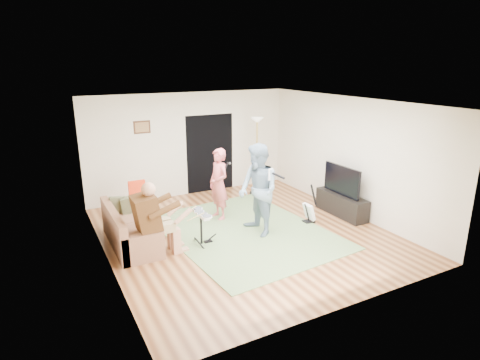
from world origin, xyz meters
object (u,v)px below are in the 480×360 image
object	(u,v)px
singer	(219,184)
guitarist	(258,190)
sofa	(127,233)
tv_cabinet	(342,204)
torchiere_lamp	(257,142)
dining_chair	(140,208)
television	(342,180)
guitar_spare	(309,212)
drum_kit	(201,230)

from	to	relation	value
singer	guitarist	distance (m)	1.21
sofa	tv_cabinet	world-z (taller)	sofa
torchiere_lamp	tv_cabinet	bearing A→B (deg)	-67.30
dining_chair	television	world-z (taller)	television
guitar_spare	television	distance (m)	1.08
guitarist	drum_kit	bearing A→B (deg)	-94.28
drum_kit	dining_chair	distance (m)	1.89
tv_cabinet	singer	bearing A→B (deg)	156.34
tv_cabinet	television	xyz separation A→B (m)	(-0.05, 0.00, 0.60)
drum_kit	television	distance (m)	3.49
drum_kit	dining_chair	bearing A→B (deg)	113.63
torchiere_lamp	drum_kit	bearing A→B (deg)	-138.66
guitarist	tv_cabinet	xyz separation A→B (m)	(2.27, 0.01, -0.70)
drum_kit	guitarist	distance (m)	1.39
guitar_spare	tv_cabinet	world-z (taller)	guitar_spare
drum_kit	television	xyz separation A→B (m)	(3.45, -0.06, 0.55)
drum_kit	sofa	bearing A→B (deg)	153.15
drum_kit	guitar_spare	xyz separation A→B (m)	(2.55, -0.09, -0.05)
guitar_spare	drum_kit	bearing A→B (deg)	178.07
drum_kit	guitar_spare	world-z (taller)	guitar_spare
guitarist	tv_cabinet	bearing A→B (deg)	89.36
drum_kit	guitar_spare	size ratio (longest dim) A/B	0.78
torchiere_lamp	television	world-z (taller)	torchiere_lamp
singer	guitar_spare	distance (m)	2.11
torchiere_lamp	guitar_spare	bearing A→B (deg)	-89.73
guitar_spare	torchiere_lamp	distance (m)	2.59
guitarist	guitar_spare	world-z (taller)	guitarist
dining_chair	television	distance (m)	4.60
guitarist	tv_cabinet	distance (m)	2.37
sofa	guitarist	world-z (taller)	guitarist
sofa	television	xyz separation A→B (m)	(4.73, -0.71, 0.60)
drum_kit	guitarist	size ratio (longest dim) A/B	0.36
sofa	tv_cabinet	size ratio (longest dim) A/B	1.34
guitarist	television	world-z (taller)	guitarist
guitarist	dining_chair	world-z (taller)	guitarist
torchiere_lamp	tv_cabinet	world-z (taller)	torchiere_lamp
drum_kit	television	size ratio (longest dim) A/B	0.62
television	guitar_spare	bearing A→B (deg)	-178.57
sofa	singer	world-z (taller)	singer
drum_kit	television	world-z (taller)	television
sofa	guitarist	bearing A→B (deg)	-16.05
drum_kit	singer	xyz separation A→B (m)	(0.89, 1.08, 0.51)
singer	television	xyz separation A→B (m)	(2.56, -1.14, 0.04)
drum_kit	torchiere_lamp	bearing A→B (deg)	41.34
tv_cabinet	television	size ratio (longest dim) A/B	1.26
torchiere_lamp	television	bearing A→B (deg)	-68.37
dining_chair	television	size ratio (longest dim) A/B	0.82
guitar_spare	dining_chair	size ratio (longest dim) A/B	0.96
torchiere_lamp	guitarist	bearing A→B (deg)	-119.57
drum_kit	dining_chair	size ratio (longest dim) A/B	0.75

